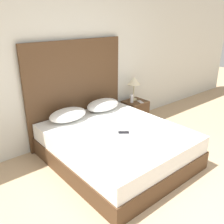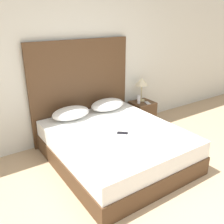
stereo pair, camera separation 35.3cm
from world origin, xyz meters
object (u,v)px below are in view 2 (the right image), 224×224
(nightstand, at_px, (142,113))
(phone_on_nightstand, at_px, (148,103))
(table_lamp, at_px, (142,83))
(phone_on_bed, at_px, (122,133))
(bed, at_px, (116,146))

(nightstand, height_order, phone_on_nightstand, phone_on_nightstand)
(table_lamp, bearing_deg, nightstand, -109.31)
(table_lamp, bearing_deg, phone_on_bed, -139.98)
(bed, xyz_separation_m, nightstand, (1.17, 0.79, -0.01))
(bed, distance_m, phone_on_nightstand, 1.41)
(bed, distance_m, nightstand, 1.41)
(bed, height_order, nightstand, bed)
(bed, height_order, phone_on_bed, phone_on_bed)
(table_lamp, height_order, phone_on_nightstand, table_lamp)
(nightstand, xyz_separation_m, table_lamp, (0.03, 0.08, 0.60))
(bed, height_order, table_lamp, table_lamp)
(nightstand, relative_size, phone_on_nightstand, 2.83)
(phone_on_nightstand, bearing_deg, nightstand, 112.16)
(nightstand, bearing_deg, bed, -146.19)
(bed, bearing_deg, phone_on_bed, -79.08)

